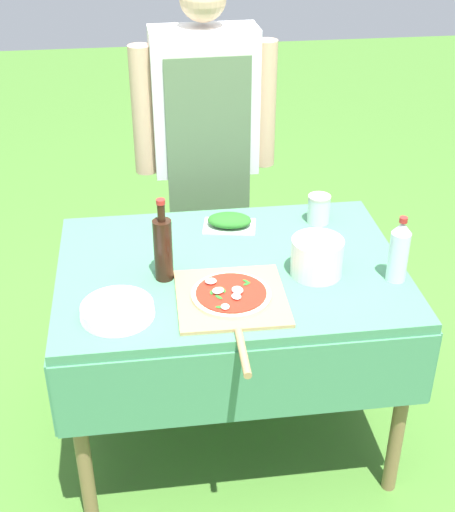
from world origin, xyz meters
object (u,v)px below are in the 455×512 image
(water_bottle, at_px, (399,251))
(sauce_jar, at_px, (319,211))
(prep_table, at_px, (230,289))
(plate_stack, at_px, (117,310))
(pizza_on_peel, at_px, (231,298))
(person_cook, at_px, (205,137))
(mixing_tub, at_px, (317,257))
(oil_bottle, at_px, (163,248))
(herb_container, at_px, (229,221))

(water_bottle, xyz_separation_m, sauce_jar, (-0.16, 0.43, -0.06))
(prep_table, bearing_deg, plate_stack, -147.51)
(prep_table, relative_size, sauce_jar, 10.87)
(water_bottle, bearing_deg, pizza_on_peel, -173.96)
(person_cook, height_order, water_bottle, person_cook)
(person_cook, bearing_deg, mixing_tub, 107.23)
(pizza_on_peel, relative_size, oil_bottle, 1.91)
(plate_stack, height_order, sauce_jar, sauce_jar)
(herb_container, xyz_separation_m, plate_stack, (-0.43, -0.53, -0.01))
(sauce_jar, bearing_deg, water_bottle, -69.53)
(herb_container, xyz_separation_m, sauce_jar, (0.35, -0.00, 0.02))
(oil_bottle, bearing_deg, sauce_jar, 27.83)
(prep_table, distance_m, mixing_tub, 0.34)
(prep_table, relative_size, oil_bottle, 4.10)
(water_bottle, bearing_deg, oil_bottle, 171.90)
(mixing_tub, bearing_deg, prep_table, 162.64)
(oil_bottle, height_order, plate_stack, oil_bottle)
(pizza_on_peel, relative_size, sauce_jar, 5.06)
(oil_bottle, distance_m, herb_container, 0.43)
(herb_container, bearing_deg, mixing_tub, -55.94)
(pizza_on_peel, height_order, sauce_jar, sauce_jar)
(person_cook, bearing_deg, plate_stack, 67.63)
(pizza_on_peel, distance_m, mixing_tub, 0.34)
(prep_table, height_order, water_bottle, water_bottle)
(person_cook, bearing_deg, herb_container, 93.18)
(prep_table, distance_m, water_bottle, 0.60)
(water_bottle, bearing_deg, person_cook, 120.71)
(prep_table, distance_m, pizza_on_peel, 0.25)
(prep_table, height_order, mixing_tub, mixing_tub)
(prep_table, bearing_deg, mixing_tub, -17.36)
(water_bottle, bearing_deg, plate_stack, -174.49)
(mixing_tub, xyz_separation_m, sauce_jar, (0.10, 0.36, -0.02))
(prep_table, bearing_deg, pizza_on_peel, -96.91)
(prep_table, height_order, herb_container, herb_container)
(person_cook, bearing_deg, pizza_on_peel, 87.25)
(pizza_on_peel, height_order, oil_bottle, oil_bottle)
(prep_table, bearing_deg, water_bottle, -16.32)
(mixing_tub, bearing_deg, pizza_on_peel, -157.20)
(prep_table, xyz_separation_m, person_cook, (-0.00, 0.76, 0.28))
(oil_bottle, bearing_deg, plate_stack, -128.30)
(plate_stack, bearing_deg, water_bottle, 5.51)
(herb_container, distance_m, sauce_jar, 0.35)
(mixing_tub, bearing_deg, water_bottle, -15.17)
(pizza_on_peel, bearing_deg, person_cook, 89.65)
(herb_container, height_order, mixing_tub, mixing_tub)
(plate_stack, bearing_deg, prep_table, 32.49)
(oil_bottle, xyz_separation_m, mixing_tub, (0.52, -0.04, -0.05))
(herb_container, height_order, sauce_jar, sauce_jar)
(herb_container, bearing_deg, prep_table, -97.04)
(plate_stack, distance_m, sauce_jar, 0.93)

